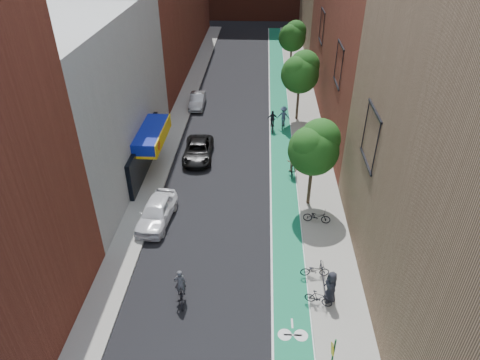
# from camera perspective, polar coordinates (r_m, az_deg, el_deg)

# --- Properties ---
(ground) EXTENTS (160.00, 160.00, 0.00)m
(ground) POSITION_cam_1_polar(r_m,az_deg,el_deg) (23.27, -3.43, -17.58)
(ground) COLOR black
(ground) RESTS_ON ground
(bike_lane) EXTENTS (2.00, 68.00, 0.01)m
(bike_lane) POSITION_cam_1_polar(r_m,az_deg,el_deg) (44.45, 5.28, 9.15)
(bike_lane) COLOR #15784A
(bike_lane) RESTS_ON ground
(sidewalk_left) EXTENTS (2.00, 68.00, 0.15)m
(sidewalk_left) POSITION_cam_1_polar(r_m,az_deg,el_deg) (45.11, -7.68, 9.46)
(sidewalk_left) COLOR gray
(sidewalk_left) RESTS_ON ground
(sidewalk_right) EXTENTS (3.00, 68.00, 0.15)m
(sidewalk_right) POSITION_cam_1_polar(r_m,az_deg,el_deg) (44.60, 8.54, 9.10)
(sidewalk_right) COLOR gray
(sidewalk_right) RESTS_ON ground
(building_left_white) EXTENTS (8.00, 20.00, 12.00)m
(building_left_white) POSITION_cam_1_polar(r_m,az_deg,el_deg) (33.67, -20.44, 10.20)
(building_left_white) COLOR silver
(building_left_white) RESTS_ON ground
(tree_near) EXTENTS (3.40, 3.36, 6.42)m
(tree_near) POSITION_cam_1_polar(r_m,az_deg,el_deg) (28.23, 9.90, 4.43)
(tree_near) COLOR #332619
(tree_near) RESTS_ON ground
(tree_mid) EXTENTS (3.55, 3.53, 6.74)m
(tree_mid) POSITION_cam_1_polar(r_m,az_deg,el_deg) (40.94, 8.08, 14.18)
(tree_mid) COLOR #332619
(tree_mid) RESTS_ON ground
(tree_far) EXTENTS (3.30, 3.25, 6.21)m
(tree_far) POSITION_cam_1_polar(r_m,az_deg,el_deg) (54.44, 7.03, 18.59)
(tree_far) COLOR #332619
(tree_far) RESTS_ON ground
(sign_pole) EXTENTS (0.13, 0.71, 3.00)m
(sign_pole) POSITION_cam_1_polar(r_m,az_deg,el_deg) (19.88, 12.13, -22.35)
(sign_pole) COLOR #194C26
(sign_pole) RESTS_ON sidewalk_right
(parked_car_white) EXTENTS (2.32, 4.83, 1.59)m
(parked_car_white) POSITION_cam_1_polar(r_m,az_deg,el_deg) (28.84, -11.07, -4.18)
(parked_car_white) COLOR white
(parked_car_white) RESTS_ON ground
(parked_car_black) EXTENTS (2.48, 5.06, 1.38)m
(parked_car_black) POSITION_cam_1_polar(r_m,az_deg,el_deg) (35.65, -5.60, 3.95)
(parked_car_black) COLOR black
(parked_car_black) RESTS_ON ground
(parked_car_silver) EXTENTS (1.54, 4.17, 1.36)m
(parked_car_silver) POSITION_cam_1_polar(r_m,az_deg,el_deg) (45.25, -5.71, 10.51)
(parked_car_silver) COLOR gray
(parked_car_silver) RESTS_ON ground
(cyclist_lead) EXTENTS (1.03, 1.94, 2.06)m
(cyclist_lead) POSITION_cam_1_polar(r_m,az_deg,el_deg) (23.62, -7.91, -14.41)
(cyclist_lead) COLOR black
(cyclist_lead) RESTS_ON ground
(cyclist_lane_near) EXTENTS (0.79, 1.78, 1.98)m
(cyclist_lane_near) POSITION_cam_1_polar(r_m,az_deg,el_deg) (33.36, 6.94, 1.91)
(cyclist_lane_near) COLOR black
(cyclist_lane_near) RESTS_ON ground
(cyclist_lane_mid) EXTENTS (0.94, 1.86, 1.93)m
(cyclist_lane_mid) POSITION_cam_1_polar(r_m,az_deg,el_deg) (40.11, 4.34, 7.53)
(cyclist_lane_mid) COLOR black
(cyclist_lane_mid) RESTS_ON ground
(cyclist_lane_far) EXTENTS (1.26, 1.57, 2.14)m
(cyclist_lane_far) POSITION_cam_1_polar(r_m,az_deg,el_deg) (40.54, 5.82, 8.22)
(cyclist_lane_far) COLOR black
(cyclist_lane_far) RESTS_ON ground
(parked_bike_near) EXTENTS (1.67, 0.64, 0.86)m
(parked_bike_near) POSITION_cam_1_polar(r_m,az_deg,el_deg) (24.96, 9.95, -11.73)
(parked_bike_near) COLOR black
(parked_bike_near) RESTS_ON sidewalk_right
(parked_bike_mid) EXTENTS (1.54, 0.87, 0.89)m
(parked_bike_mid) POSITION_cam_1_polar(r_m,az_deg,el_deg) (23.55, 10.43, -15.23)
(parked_bike_mid) COLOR black
(parked_bike_mid) RESTS_ON sidewalk_right
(parked_bike_far) EXTENTS (1.87, 0.90, 0.94)m
(parked_bike_far) POSITION_cam_1_polar(r_m,az_deg,el_deg) (28.65, 10.21, -4.80)
(parked_bike_far) COLOR black
(parked_bike_far) RESTS_ON sidewalk_right
(pedestrian) EXTENTS (0.87, 1.08, 1.91)m
(pedestrian) POSITION_cam_1_polar(r_m,az_deg,el_deg) (23.51, 12.04, -13.73)
(pedestrian) COLOR black
(pedestrian) RESTS_ON sidewalk_right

